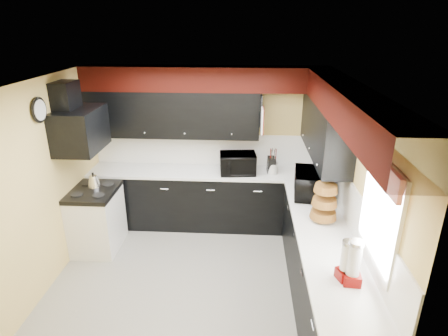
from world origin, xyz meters
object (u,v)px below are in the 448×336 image
Objects in this scene: microwave at (310,183)px; kettle at (94,181)px; utensil_crock at (273,168)px; knife_block at (271,165)px; toaster_oven at (238,164)px.

kettle is (-2.99, 0.14, -0.11)m from microwave.
utensil_crock is 0.05m from knife_block.
knife_block is at bearing 13.44° from kettle.
microwave is 3.62× the size of utensil_crock.
toaster_oven is 0.88× the size of microwave.
knife_block is at bearing 135.89° from utensil_crock.
microwave is 0.86m from utensil_crock.
microwave reaches higher than utensil_crock.
knife_block reaches higher than kettle.
kettle is (-2.01, -0.57, -0.09)m from toaster_oven.
knife_block is (-0.47, 0.74, -0.04)m from microwave.
microwave reaches higher than toaster_oven.
toaster_oven is 2.97× the size of kettle.
utensil_crock is 2.61m from kettle.
toaster_oven is 2.10m from kettle.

